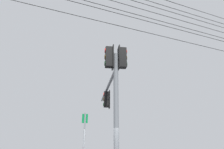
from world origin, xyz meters
TOP-DOWN VIEW (x-y plane):
  - signal_mast_assembly at (-0.67, 0.43)m, footprint 6.37×2.74m
  - route_sign_primary at (-1.06, -0.68)m, footprint 0.12×0.25m

SIDE VIEW (x-z plane):
  - route_sign_primary at x=-1.06m, z-range 0.25..3.45m
  - signal_mast_assembly at x=-0.67m, z-range 1.28..7.19m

